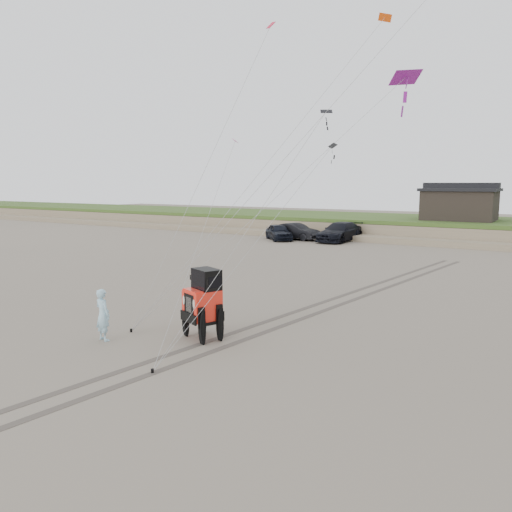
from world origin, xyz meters
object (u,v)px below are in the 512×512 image
object	(u,v)px
cabin	(460,203)
man	(103,315)
truck_b	(296,231)
truck_a	(279,232)
truck_c	(340,232)
jeep	(202,311)

from	to	relation	value
cabin	man	world-z (taller)	cabin
cabin	truck_b	bearing A→B (deg)	-146.11
truck_a	truck_c	world-z (taller)	truck_c
truck_b	truck_a	bearing A→B (deg)	142.21
cabin	man	bearing A→B (deg)	-96.55
cabin	truck_b	distance (m)	15.06
truck_c	man	bearing A→B (deg)	-78.27
man	jeep	bearing A→B (deg)	-134.52
truck_c	jeep	xyz separation A→B (m)	(6.74, -28.15, 0.09)
jeep	truck_c	bearing A→B (deg)	125.72
truck_a	man	xyz separation A→B (m)	(9.17, -28.12, 0.13)
cabin	truck_b	size ratio (longest dim) A/B	1.43
truck_a	man	bearing A→B (deg)	-116.64
man	truck_b	bearing A→B (deg)	-64.02
cabin	truck_c	bearing A→B (deg)	-138.23
cabin	truck_a	distance (m)	16.61
truck_b	jeep	size ratio (longest dim) A/B	0.91
cabin	truck_c	xyz separation A→B (m)	(-8.43, -7.53, -2.41)
cabin	truck_a	xyz separation A→B (m)	(-13.47, -9.38, -2.52)
truck_b	cabin	bearing A→B (deg)	-47.76
truck_b	jeep	bearing A→B (deg)	-150.44
cabin	truck_c	distance (m)	11.56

